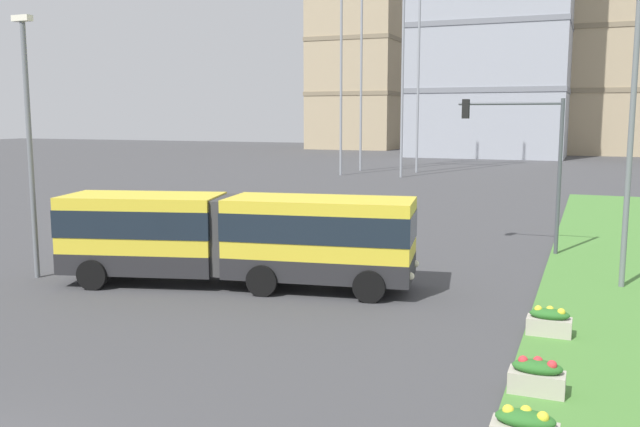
% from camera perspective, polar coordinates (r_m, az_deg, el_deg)
% --- Properties ---
extents(articulated_bus, '(12.06, 4.96, 3.00)m').
position_cam_1_polar(articulated_bus, '(22.72, -7.06, -1.96)').
color(articulated_bus, yellow).
rests_on(articulated_bus, ground).
extents(flower_planter_2, '(1.10, 0.56, 0.74)m').
position_cam_1_polar(flower_planter_2, '(14.72, 17.74, -12.88)').
color(flower_planter_2, '#B7AD9E').
rests_on(flower_planter_2, grass_median).
extents(flower_planter_3, '(1.10, 0.56, 0.74)m').
position_cam_1_polar(flower_planter_3, '(18.49, 18.68, -8.59)').
color(flower_planter_3, '#B7AD9E').
rests_on(flower_planter_3, grass_median).
extents(traffic_light_far_right, '(4.19, 0.28, 6.33)m').
position_cam_1_polar(traffic_light_far_right, '(28.92, 16.91, 5.28)').
color(traffic_light_far_right, '#474C51').
rests_on(traffic_light_far_right, ground).
extents(streetlight_left, '(0.70, 0.28, 8.97)m').
position_cam_1_polar(streetlight_left, '(25.39, -23.22, 5.94)').
color(streetlight_left, slate).
rests_on(streetlight_left, ground).
extents(streetlight_median, '(0.70, 0.28, 9.51)m').
position_cam_1_polar(streetlight_median, '(23.89, 24.67, 6.41)').
color(streetlight_median, slate).
rests_on(streetlight_median, ground).
extents(apartment_tower_west, '(15.16, 14.28, 45.94)m').
position_cam_1_polar(apartment_tower_west, '(123.86, 3.25, 16.18)').
color(apartment_tower_west, tan).
rests_on(apartment_tower_west, ground).
extents(apartment_tower_centre, '(20.13, 17.23, 36.00)m').
position_cam_1_polar(apartment_tower_centre, '(114.69, 23.96, 13.65)').
color(apartment_tower_centre, tan).
rests_on(apartment_tower_centre, ground).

